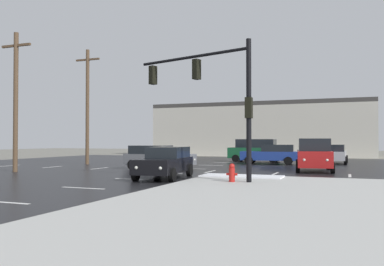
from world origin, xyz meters
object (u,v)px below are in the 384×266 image
fire_hydrant (232,173)px  sedan_black (165,162)px  utility_pole_far (87,104)px  suv_green (256,150)px  sedan_grey (157,157)px  utility_pole_mid (16,99)px  sedan_blue (272,154)px  sedan_silver (334,154)px  suv_red (314,154)px  traffic_signal_mast (215,89)px

fire_hydrant → sedan_black: (-3.92, 1.60, 0.32)m
utility_pole_far → suv_green: bearing=35.5°
sedan_grey → utility_pole_mid: (-7.27, -4.83, 3.64)m
sedan_blue → sedan_silver: same height
sedan_blue → utility_pole_far: utility_pole_far is taller
suv_red → utility_pole_far: 18.04m
sedan_black → sedan_blue: (2.86, 14.10, 0.00)m
sedan_black → sedan_grey: (-3.08, 5.37, 0.00)m
traffic_signal_mast → sedan_silver: 18.63m
sedan_silver → utility_pole_far: utility_pole_far is taller
sedan_black → sedan_blue: 14.39m
fire_hydrant → sedan_black: bearing=157.8°
sedan_black → sedan_silver: (7.54, 16.76, 0.00)m
sedan_black → sedan_silver: 18.38m
traffic_signal_mast → sedan_black: size_ratio=1.32×
fire_hydrant → sedan_grey: size_ratio=0.17×
sedan_black → sedan_grey: 6.19m
sedan_grey → sedan_silver: size_ratio=1.00×
traffic_signal_mast → sedan_black: 4.65m
sedan_blue → utility_pole_far: size_ratio=0.50×
suv_red → suv_green: bearing=-156.1°
fire_hydrant → sedan_silver: (3.62, 18.36, 0.32)m
sedan_black → utility_pole_mid: bearing=-99.5°
sedan_black → utility_pole_far: (-10.99, 8.72, 4.00)m
sedan_grey → utility_pole_far: size_ratio=0.50×
sedan_blue → suv_red: size_ratio=0.93×
suv_red → utility_pole_far: bearing=-100.3°
traffic_signal_mast → suv_red: bearing=-96.9°
sedan_grey → sedan_silver: bearing=49.2°
sedan_blue → sedan_silver: 5.38m
sedan_blue → utility_pole_mid: utility_pole_mid is taller
sedan_black → suv_green: 17.25m
sedan_blue → utility_pole_mid: (-13.21, -13.56, 3.64)m
traffic_signal_mast → sedan_grey: bearing=-30.3°
traffic_signal_mast → suv_green: traffic_signal_mast is taller
sedan_silver → sedan_black: bearing=157.1°
sedan_blue → suv_green: size_ratio=0.96×
fire_hydrant → sedan_black: size_ratio=0.17×
sedan_silver → utility_pole_far: (-18.53, -8.04, 4.00)m
utility_pole_mid → utility_pole_far: utility_pole_far is taller
fire_hydrant → sedan_blue: bearing=93.8°
sedan_black → utility_pole_far: size_ratio=0.50×
sedan_blue → sedan_grey: bearing=51.2°
fire_hydrant → sedan_grey: 9.88m
traffic_signal_mast → utility_pole_mid: utility_pole_mid is taller
traffic_signal_mast → utility_pole_far: size_ratio=0.67×
traffic_signal_mast → sedan_silver: traffic_signal_mast is taller
suv_red → sedan_silver: bearing=167.4°
utility_pole_mid → traffic_signal_mast: bearing=-6.5°
fire_hydrant → sedan_blue: sedan_blue is taller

